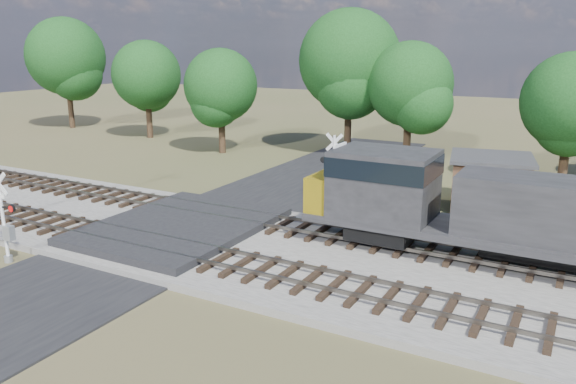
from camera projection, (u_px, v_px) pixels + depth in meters
The scene contains 10 objects.
ground at pixel (173, 238), 25.82m from camera, with size 160.00×160.00×0.00m, color #424B28.
ballast_bed at pixel (385, 272), 21.57m from camera, with size 140.00×10.00×0.30m, color gray.
road at pixel (173, 237), 25.81m from camera, with size 7.00×60.00×0.08m, color black.
crossing_panel at pixel (180, 229), 26.17m from camera, with size 7.00×9.00×0.62m, color #262628.
track_near at pixel (201, 255), 22.57m from camera, with size 140.00×2.60×0.33m.
track_far at pixel (265, 222), 26.81m from camera, with size 140.00×2.60×0.33m.
crossing_signal_near at pixel (5, 225), 22.55m from camera, with size 1.54×0.33×3.82m.
crossing_signal_far at pixel (332, 175), 30.85m from camera, with size 1.61×0.35×4.00m.
equipment_shed at pixel (490, 182), 30.21m from camera, with size 4.94×4.94×2.87m.
treeline at pixel (390, 75), 40.91m from camera, with size 81.46×11.57×11.40m.
Camera 1 is at (16.36, -18.89, 8.66)m, focal length 35.00 mm.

